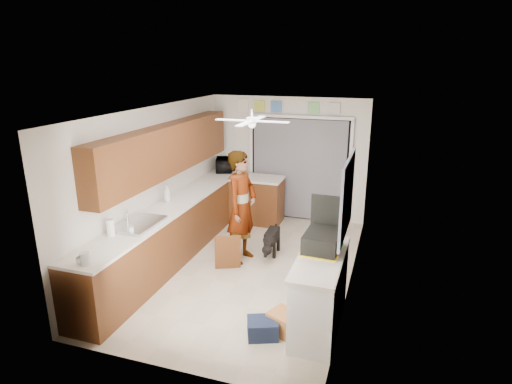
% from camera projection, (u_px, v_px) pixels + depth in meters
% --- Properties ---
extents(floor, '(5.00, 5.00, 0.00)m').
position_uv_depth(floor, '(248.00, 267.00, 6.87)').
color(floor, '#B8AE94').
rests_on(floor, ground).
extents(ceiling, '(5.00, 5.00, 0.00)m').
position_uv_depth(ceiling, '(247.00, 110.00, 6.13)').
color(ceiling, white).
rests_on(ceiling, ground).
extents(wall_back, '(3.20, 0.00, 3.20)m').
position_uv_depth(wall_back, '(288.00, 159.00, 8.77)').
color(wall_back, silver).
rests_on(wall_back, ground).
extents(wall_front, '(3.20, 0.00, 3.20)m').
position_uv_depth(wall_front, '(165.00, 265.00, 4.23)').
color(wall_front, silver).
rests_on(wall_front, ground).
extents(wall_left, '(0.00, 5.00, 5.00)m').
position_uv_depth(wall_left, '(155.00, 184.00, 6.98)').
color(wall_left, silver).
rests_on(wall_left, ground).
extents(wall_right, '(0.00, 5.00, 5.00)m').
position_uv_depth(wall_right, '(355.00, 204.00, 6.03)').
color(wall_right, silver).
rests_on(wall_right, ground).
extents(left_base_cabinets, '(0.60, 4.80, 0.90)m').
position_uv_depth(left_base_cabinets, '(175.00, 232.00, 7.12)').
color(left_base_cabinets, '#5F3116').
rests_on(left_base_cabinets, floor).
extents(left_countertop, '(0.62, 4.80, 0.04)m').
position_uv_depth(left_countertop, '(173.00, 205.00, 6.98)').
color(left_countertop, white).
rests_on(left_countertop, left_base_cabinets).
extents(upper_cabinets, '(0.32, 4.00, 0.80)m').
position_uv_depth(upper_cabinets, '(168.00, 149.00, 6.95)').
color(upper_cabinets, '#5F3116').
rests_on(upper_cabinets, wall_left).
extents(sink_basin, '(0.50, 0.76, 0.06)m').
position_uv_depth(sink_basin, '(139.00, 224.00, 6.06)').
color(sink_basin, silver).
rests_on(sink_basin, left_countertop).
extents(faucet, '(0.03, 0.03, 0.22)m').
position_uv_depth(faucet, '(127.00, 217.00, 6.09)').
color(faucet, silver).
rests_on(faucet, left_countertop).
extents(peninsula_base, '(1.00, 0.60, 0.90)m').
position_uv_depth(peninsula_base, '(257.00, 201.00, 8.70)').
color(peninsula_base, '#5F3116').
rests_on(peninsula_base, floor).
extents(peninsula_top, '(1.04, 0.64, 0.04)m').
position_uv_depth(peninsula_top, '(257.00, 178.00, 8.56)').
color(peninsula_top, white).
rests_on(peninsula_top, peninsula_base).
extents(back_opening_recess, '(2.00, 0.06, 2.10)m').
position_uv_depth(back_opening_recess, '(299.00, 169.00, 8.73)').
color(back_opening_recess, black).
rests_on(back_opening_recess, wall_back).
extents(curtain_panel, '(1.90, 0.03, 2.05)m').
position_uv_depth(curtain_panel, '(299.00, 170.00, 8.69)').
color(curtain_panel, gray).
rests_on(curtain_panel, wall_back).
extents(door_trim_left, '(0.06, 0.04, 2.10)m').
position_uv_depth(door_trim_left, '(251.00, 166.00, 9.00)').
color(door_trim_left, white).
rests_on(door_trim_left, wall_back).
extents(door_trim_right, '(0.06, 0.04, 2.10)m').
position_uv_depth(door_trim_right, '(349.00, 174.00, 8.40)').
color(door_trim_right, white).
rests_on(door_trim_right, wall_back).
extents(door_trim_head, '(2.10, 0.04, 0.06)m').
position_uv_depth(door_trim_head, '(300.00, 117.00, 8.39)').
color(door_trim_head, white).
rests_on(door_trim_head, wall_back).
extents(header_frame_0, '(0.22, 0.02, 0.22)m').
position_uv_depth(header_frame_0, '(260.00, 106.00, 8.61)').
color(header_frame_0, '#C4D045').
rests_on(header_frame_0, wall_back).
extents(header_frame_1, '(0.22, 0.02, 0.22)m').
position_uv_depth(header_frame_1, '(276.00, 107.00, 8.51)').
color(header_frame_1, '#4578B9').
rests_on(header_frame_1, wall_back).
extents(header_frame_3, '(0.22, 0.02, 0.22)m').
position_uv_depth(header_frame_3, '(314.00, 108.00, 8.29)').
color(header_frame_3, '#74C26F').
rests_on(header_frame_3, wall_back).
extents(header_frame_4, '(0.22, 0.02, 0.22)m').
position_uv_depth(header_frame_4, '(334.00, 109.00, 8.17)').
color(header_frame_4, beige).
rests_on(header_frame_4, wall_back).
extents(route66_sign, '(0.22, 0.02, 0.26)m').
position_uv_depth(route66_sign, '(243.00, 105.00, 8.72)').
color(route66_sign, silver).
rests_on(route66_sign, wall_back).
extents(right_counter_base, '(0.50, 1.40, 0.90)m').
position_uv_depth(right_counter_base, '(320.00, 293.00, 5.25)').
color(right_counter_base, white).
rests_on(right_counter_base, floor).
extents(right_counter_top, '(0.54, 1.44, 0.04)m').
position_uv_depth(right_counter_top, '(321.00, 258.00, 5.11)').
color(right_counter_top, white).
rests_on(right_counter_top, right_counter_base).
extents(abstract_painting, '(0.03, 1.15, 0.95)m').
position_uv_depth(abstract_painting, '(347.00, 197.00, 5.01)').
color(abstract_painting, '#E35377').
rests_on(abstract_painting, wall_right).
extents(ceiling_fan, '(1.14, 1.14, 0.24)m').
position_uv_depth(ceiling_fan, '(252.00, 121.00, 6.37)').
color(ceiling_fan, white).
rests_on(ceiling_fan, ceiling).
extents(microwave, '(0.49, 0.59, 0.28)m').
position_uv_depth(microwave, '(224.00, 165.00, 8.98)').
color(microwave, black).
rests_on(microwave, left_countertop).
extents(soap_bottle, '(0.13, 0.13, 0.30)m').
position_uv_depth(soap_bottle, '(167.00, 193.00, 7.05)').
color(soap_bottle, silver).
rests_on(soap_bottle, left_countertop).
extents(cup, '(0.14, 0.14, 0.09)m').
position_uv_depth(cup, '(81.00, 260.00, 4.91)').
color(cup, white).
rests_on(cup, left_countertop).
extents(jar_a, '(0.14, 0.14, 0.15)m').
position_uv_depth(jar_a, '(85.00, 259.00, 4.88)').
color(jar_a, silver).
rests_on(jar_a, left_countertop).
extents(jar_b, '(0.07, 0.07, 0.10)m').
position_uv_depth(jar_b, '(131.00, 231.00, 5.74)').
color(jar_b, silver).
rests_on(jar_b, left_countertop).
extents(paper_towel_roll, '(0.12, 0.12, 0.23)m').
position_uv_depth(paper_towel_roll, '(110.00, 228.00, 5.68)').
color(paper_towel_roll, white).
rests_on(paper_towel_roll, left_countertop).
extents(suitcase, '(0.44, 0.57, 0.24)m').
position_uv_depth(suitcase, '(322.00, 241.00, 5.25)').
color(suitcase, black).
rests_on(suitcase, right_counter_top).
extents(suitcase_rim, '(0.47, 0.60, 0.02)m').
position_uv_depth(suitcase_rim, '(322.00, 249.00, 5.28)').
color(suitcase_rim, yellow).
rests_on(suitcase_rim, suitcase).
extents(suitcase_lid, '(0.42, 0.05, 0.50)m').
position_uv_depth(suitcase_lid, '(327.00, 214.00, 5.44)').
color(suitcase_lid, black).
rests_on(suitcase_lid, suitcase).
extents(cardboard_box, '(0.50, 0.45, 0.26)m').
position_uv_depth(cardboard_box, '(286.00, 323.00, 5.19)').
color(cardboard_box, '#AD6936').
rests_on(cardboard_box, floor).
extents(navy_crate, '(0.44, 0.41, 0.22)m').
position_uv_depth(navy_crate, '(263.00, 328.00, 5.13)').
color(navy_crate, '#141D34').
rests_on(navy_crate, floor).
extents(cabinet_door_panel, '(0.44, 0.31, 0.60)m').
position_uv_depth(cabinet_door_panel, '(228.00, 252.00, 6.69)').
color(cabinet_door_panel, '#5F3116').
rests_on(cabinet_door_panel, floor).
extents(man, '(0.55, 0.74, 1.84)m').
position_uv_depth(man, '(242.00, 207.00, 6.88)').
color(man, white).
rests_on(man, floor).
extents(dog, '(0.29, 0.63, 0.49)m').
position_uv_depth(dog, '(272.00, 241.00, 7.28)').
color(dog, black).
rests_on(dog, floor).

